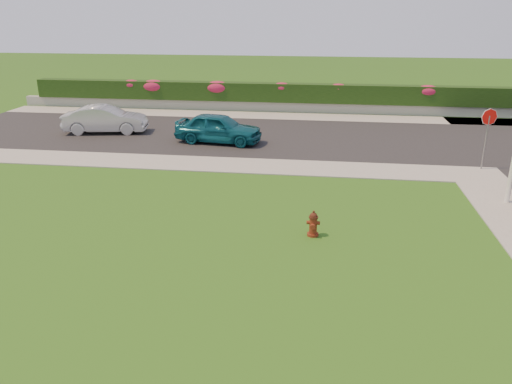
# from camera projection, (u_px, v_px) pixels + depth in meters

# --- Properties ---
(ground) EXTENTS (120.00, 120.00, 0.00)m
(ground) POSITION_uv_depth(u_px,v_px,m) (263.00, 285.00, 11.27)
(ground) COLOR black
(ground) RESTS_ON ground
(street_far) EXTENTS (26.00, 8.00, 0.04)m
(street_far) POSITION_uv_depth(u_px,v_px,m) (198.00, 134.00, 24.93)
(street_far) COLOR black
(street_far) RESTS_ON ground
(sidewalk_far) EXTENTS (24.00, 2.00, 0.04)m
(sidewalk_far) POSITION_uv_depth(u_px,v_px,m) (145.00, 161.00, 20.40)
(sidewalk_far) COLOR gray
(sidewalk_far) RESTS_ON ground
(curb_corner) EXTENTS (2.00, 2.00, 0.04)m
(curb_corner) POSITION_uv_depth(u_px,v_px,m) (477.00, 175.00, 18.74)
(curb_corner) COLOR gray
(curb_corner) RESTS_ON ground
(sidewalk_beyond) EXTENTS (34.00, 2.00, 0.04)m
(sidewalk_beyond) POSITION_uv_depth(u_px,v_px,m) (286.00, 116.00, 29.07)
(sidewalk_beyond) COLOR gray
(sidewalk_beyond) RESTS_ON ground
(retaining_wall) EXTENTS (34.00, 0.40, 0.60)m
(retaining_wall) POSITION_uv_depth(u_px,v_px,m) (288.00, 107.00, 30.37)
(retaining_wall) COLOR gray
(retaining_wall) RESTS_ON ground
(hedge) EXTENTS (32.00, 0.90, 1.10)m
(hedge) POSITION_uv_depth(u_px,v_px,m) (289.00, 93.00, 30.17)
(hedge) COLOR black
(hedge) RESTS_ON retaining_wall
(fire_hydrant) EXTENTS (0.37, 0.35, 0.73)m
(fire_hydrant) POSITION_uv_depth(u_px,v_px,m) (313.00, 224.00, 13.62)
(fire_hydrant) COLOR #4D210C
(fire_hydrant) RESTS_ON ground
(sedan_teal) EXTENTS (4.18, 2.12, 1.36)m
(sedan_teal) POSITION_uv_depth(u_px,v_px,m) (219.00, 128.00, 23.05)
(sedan_teal) COLOR #0C4C5C
(sedan_teal) RESTS_ON street_far
(sedan_silver) EXTENTS (4.27, 2.12, 1.34)m
(sedan_silver) POSITION_uv_depth(u_px,v_px,m) (105.00, 119.00, 24.92)
(sedan_silver) COLOR #AAAEB2
(sedan_silver) RESTS_ON street_far
(stop_sign) EXTENTS (0.63, 0.21, 2.40)m
(stop_sign) POSITION_uv_depth(u_px,v_px,m) (488.00, 125.00, 18.80)
(stop_sign) COLOR slate
(stop_sign) RESTS_ON ground
(flower_clump_a) EXTENTS (1.18, 0.76, 0.59)m
(flower_clump_a) POSITION_uv_depth(u_px,v_px,m) (132.00, 84.00, 31.23)
(flower_clump_a) COLOR #C2214A
(flower_clump_a) RESTS_ON hedge
(flower_clump_b) EXTENTS (1.53, 0.98, 0.76)m
(flower_clump_b) POSITION_uv_depth(u_px,v_px,m) (154.00, 86.00, 31.07)
(flower_clump_b) COLOR #C2214A
(flower_clump_b) RESTS_ON hedge
(flower_clump_c) EXTENTS (1.55, 0.99, 0.77)m
(flower_clump_c) POSITION_uv_depth(u_px,v_px,m) (217.00, 87.00, 30.55)
(flower_clump_c) COLOR #C2214A
(flower_clump_c) RESTS_ON hedge
(flower_clump_d) EXTENTS (1.16, 0.75, 0.58)m
(flower_clump_d) POSITION_uv_depth(u_px,v_px,m) (282.00, 87.00, 30.02)
(flower_clump_d) COLOR #C2214A
(flower_clump_d) RESTS_ON hedge
(flower_clump_e) EXTENTS (1.10, 0.71, 0.55)m
(flower_clump_e) POSITION_uv_depth(u_px,v_px,m) (338.00, 88.00, 29.58)
(flower_clump_e) COLOR #C2214A
(flower_clump_e) RESTS_ON hedge
(flower_clump_f) EXTENTS (1.34, 0.86, 0.67)m
(flower_clump_f) POSITION_uv_depth(u_px,v_px,m) (428.00, 91.00, 28.94)
(flower_clump_f) COLOR #C2214A
(flower_clump_f) RESTS_ON hedge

